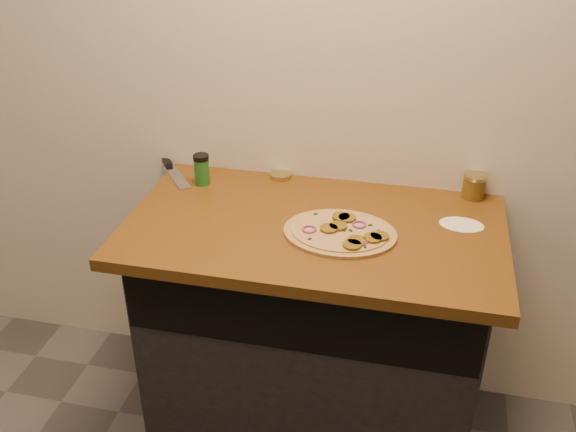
% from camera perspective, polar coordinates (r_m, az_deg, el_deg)
% --- Properties ---
extents(cabinet, '(1.10, 0.60, 0.86)m').
position_cam_1_polar(cabinet, '(2.34, 2.25, -10.30)').
color(cabinet, black).
rests_on(cabinet, ground).
extents(countertop, '(1.20, 0.70, 0.04)m').
position_cam_1_polar(countertop, '(2.05, 2.34, -1.15)').
color(countertop, brown).
rests_on(countertop, cabinet).
extents(pizza, '(0.35, 0.35, 0.02)m').
position_cam_1_polar(pizza, '(1.98, 4.75, -1.44)').
color(pizza, tan).
rests_on(pizza, countertop).
extents(chefs_knife, '(0.22, 0.27, 0.02)m').
position_cam_1_polar(chefs_knife, '(2.44, -10.40, 4.27)').
color(chefs_knife, '#B7BAC1').
rests_on(chefs_knife, countertop).
extents(mason_jar_lid, '(0.09, 0.09, 0.02)m').
position_cam_1_polar(mason_jar_lid, '(2.33, -0.65, 3.64)').
color(mason_jar_lid, tan).
rests_on(mason_jar_lid, countertop).
extents(salsa_jar, '(0.08, 0.08, 0.09)m').
position_cam_1_polar(salsa_jar, '(2.27, 16.21, 2.58)').
color(salsa_jar, maroon).
rests_on(salsa_jar, countertop).
extents(spice_shaker, '(0.06, 0.06, 0.11)m').
position_cam_1_polar(spice_shaker, '(2.28, -7.67, 4.14)').
color(spice_shaker, '#1E6124').
rests_on(spice_shaker, countertop).
extents(flour_spill, '(0.14, 0.14, 0.00)m').
position_cam_1_polar(flour_spill, '(2.11, 15.17, -0.74)').
color(flour_spill, white).
rests_on(flour_spill, countertop).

